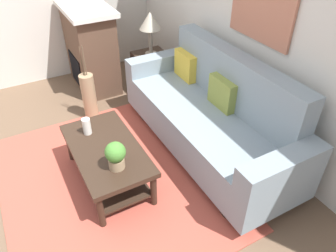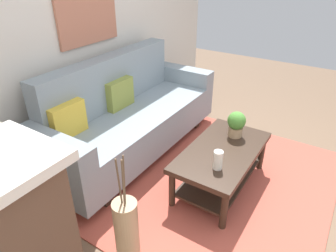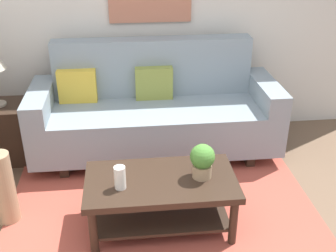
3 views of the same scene
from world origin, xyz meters
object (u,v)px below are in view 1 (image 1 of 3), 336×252
object	(u,v)px
tabletop_vase	(87,126)
potted_plant_tabletop	(116,155)
throw_pillow_mustard	(186,65)
framed_painting	(262,4)
couch	(211,116)
table_lamp	(150,22)
throw_pillow_olive	(223,93)
floor_vase	(89,97)
fireplace	(91,48)
coffee_table	(107,157)
side_table	(152,73)

from	to	relation	value
tabletop_vase	potted_plant_tabletop	xyz separation A→B (m)	(0.59, 0.08, 0.06)
throw_pillow_mustard	framed_painting	size ratio (longest dim) A/B	0.45
couch	table_lamp	distance (m)	1.57
throw_pillow_olive	floor_vase	bearing A→B (deg)	-138.37
tabletop_vase	throw_pillow_mustard	bearing A→B (deg)	105.88
couch	throw_pillow_olive	distance (m)	0.28
fireplace	floor_vase	size ratio (longest dim) A/B	1.95
table_lamp	fireplace	world-z (taller)	fireplace
throw_pillow_mustard	table_lamp	bearing A→B (deg)	-171.66
coffee_table	side_table	xyz separation A→B (m)	(-1.41, 1.18, -0.03)
framed_painting	fireplace	bearing A→B (deg)	-150.78
couch	side_table	world-z (taller)	couch
tabletop_vase	fireplace	size ratio (longest dim) A/B	0.15
table_lamp	framed_painting	size ratio (longest dim) A/B	0.71
throw_pillow_mustard	throw_pillow_olive	bearing A→B (deg)	0.00
potted_plant_tabletop	coffee_table	bearing A→B (deg)	179.66
throw_pillow_mustard	coffee_table	distance (m)	1.50
throw_pillow_olive	framed_painting	size ratio (longest dim) A/B	0.45
fireplace	framed_painting	bearing A→B (deg)	29.22
coffee_table	floor_vase	xyz separation A→B (m)	(-1.17, 0.19, -0.02)
throw_pillow_olive	table_lamp	size ratio (longest dim) A/B	0.63
potted_plant_tabletop	side_table	xyz separation A→B (m)	(-1.71, 1.18, -0.29)
coffee_table	side_table	distance (m)	1.84
floor_vase	framed_painting	world-z (taller)	framed_painting
table_lamp	fireplace	size ratio (longest dim) A/B	0.49
tabletop_vase	potted_plant_tabletop	size ratio (longest dim) A/B	0.65
throw_pillow_olive	potted_plant_tabletop	bearing A→B (deg)	-79.19
couch	side_table	size ratio (longest dim) A/B	4.15
table_lamp	framed_painting	world-z (taller)	framed_painting
throw_pillow_mustard	table_lamp	world-z (taller)	table_lamp
potted_plant_tabletop	table_lamp	size ratio (longest dim) A/B	0.46
throw_pillow_olive	side_table	distance (m)	1.52
throw_pillow_olive	floor_vase	distance (m)	1.68
throw_pillow_mustard	potted_plant_tabletop	bearing A→B (deg)	-52.77
throw_pillow_mustard	table_lamp	xyz separation A→B (m)	(-0.73, -0.11, 0.31)
throw_pillow_olive	coffee_table	size ratio (longest dim) A/B	0.33
tabletop_vase	potted_plant_tabletop	bearing A→B (deg)	7.32
side_table	floor_vase	xyz separation A→B (m)	(0.24, -0.98, 0.02)
couch	potted_plant_tabletop	xyz separation A→B (m)	(0.25, -1.16, 0.14)
potted_plant_tabletop	framed_painting	bearing A→B (deg)	98.58
tabletop_vase	framed_painting	world-z (taller)	framed_painting
framed_painting	table_lamp	bearing A→B (deg)	-162.97
couch	potted_plant_tabletop	size ratio (longest dim) A/B	8.88
tabletop_vase	fireplace	bearing A→B (deg)	160.64
throw_pillow_olive	side_table	world-z (taller)	throw_pillow_olive
side_table	floor_vase	bearing A→B (deg)	-76.48
couch	throw_pillow_mustard	size ratio (longest dim) A/B	6.46
side_table	table_lamp	world-z (taller)	table_lamp
side_table	fireplace	xyz separation A→B (m)	(-0.54, -0.67, 0.31)
potted_plant_tabletop	side_table	world-z (taller)	potted_plant_tabletop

